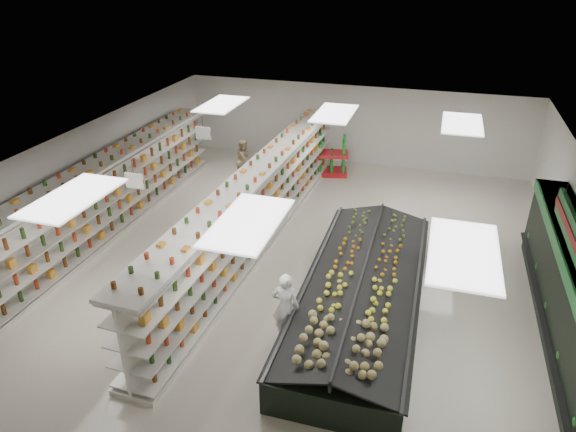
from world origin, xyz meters
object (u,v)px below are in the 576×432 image
(shopper_background, at_px, (244,159))
(gondola_center, at_px, (258,209))
(soda_endcap, at_px, (332,156))
(shopper_main, at_px, (286,307))
(gondola_left, at_px, (94,208))
(produce_island, at_px, (362,291))

(shopper_background, bearing_deg, gondola_center, -159.51)
(soda_endcap, xyz_separation_m, shopper_main, (1.11, -9.85, 0.07))
(gondola_left, relative_size, shopper_background, 8.34)
(gondola_left, xyz_separation_m, gondola_center, (4.70, 1.30, 0.00))
(gondola_left, bearing_deg, shopper_main, -21.47)
(produce_island, bearing_deg, gondola_center, 145.50)
(gondola_left, relative_size, soda_endcap, 8.32)
(shopper_main, bearing_deg, soda_endcap, -88.01)
(shopper_main, xyz_separation_m, shopper_background, (-4.22, 8.43, -0.05))
(produce_island, bearing_deg, gondola_left, 172.19)
(shopper_main, relative_size, shopper_background, 1.06)
(produce_island, bearing_deg, soda_endcap, 107.20)
(shopper_background, bearing_deg, soda_endcap, -70.90)
(gondola_center, xyz_separation_m, produce_island, (3.54, -2.43, -0.55))
(gondola_center, height_order, shopper_background, gondola_center)
(shopper_background, bearing_deg, produce_island, -145.70)
(shopper_main, bearing_deg, shopper_background, -67.81)
(gondola_left, xyz_separation_m, shopper_main, (6.78, -2.70, -0.21))
(gondola_center, distance_m, shopper_main, 4.51)
(gondola_center, bearing_deg, shopper_main, -60.34)
(produce_island, height_order, shopper_background, shopper_background)
(gondola_left, xyz_separation_m, shopper_background, (2.55, 5.74, -0.26))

